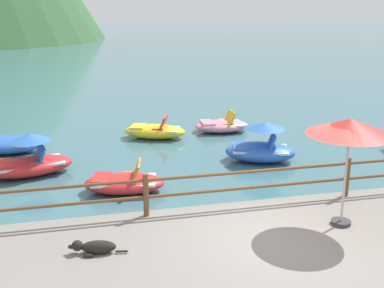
# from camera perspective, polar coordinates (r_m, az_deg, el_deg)

# --- Properties ---
(ground_plane) EXTENTS (200.00, 200.00, 0.00)m
(ground_plane) POSITION_cam_1_polar(r_m,az_deg,el_deg) (48.14, -9.31, 10.43)
(ground_plane) COLOR #3D6B75
(dock_railing) EXTENTS (23.92, 0.12, 0.95)m
(dock_railing) POSITION_cam_1_polar(r_m,az_deg,el_deg) (10.68, 7.20, -4.45)
(dock_railing) COLOR brown
(dock_railing) RESTS_ON promenade_dock
(beach_umbrella) EXTENTS (1.70, 1.70, 2.24)m
(beach_umbrella) POSITION_cam_1_polar(r_m,az_deg,el_deg) (9.72, 18.47, 1.80)
(beach_umbrella) COLOR #B2B2B7
(beach_umbrella) RESTS_ON promenade_dock
(dog_resting) EXTENTS (1.07, 0.42, 0.26)m
(dog_resting) POSITION_cam_1_polar(r_m,az_deg,el_deg) (8.99, -11.64, -12.04)
(dog_resting) COLOR black
(dog_resting) RESTS_ON promenade_dock
(pedal_boat_0) EXTENTS (2.30, 1.53, 0.83)m
(pedal_boat_0) POSITION_cam_1_polar(r_m,az_deg,el_deg) (12.66, -8.20, -4.63)
(pedal_boat_0) COLOR red
(pedal_boat_0) RESTS_ON ground
(pedal_boat_1) EXTENTS (2.75, 1.93, 0.88)m
(pedal_boat_1) POSITION_cam_1_polar(r_m,az_deg,el_deg) (17.05, -21.68, -0.00)
(pedal_boat_1) COLOR blue
(pedal_boat_1) RESTS_ON ground
(pedal_boat_2) EXTENTS (2.52, 1.97, 1.28)m
(pedal_boat_2) POSITION_cam_1_polar(r_m,az_deg,el_deg) (15.09, 8.26, -0.43)
(pedal_boat_2) COLOR blue
(pedal_boat_2) RESTS_ON ground
(pedal_boat_3) EXTENTS (2.74, 1.78, 1.24)m
(pedal_boat_3) POSITION_cam_1_polar(r_m,az_deg,el_deg) (14.49, -19.12, -2.05)
(pedal_boat_3) COLOR red
(pedal_boat_3) RESTS_ON ground
(pedal_boat_4) EXTENTS (2.17, 1.34, 0.82)m
(pedal_boat_4) POSITION_cam_1_polar(r_m,az_deg,el_deg) (18.53, 3.57, 2.23)
(pedal_boat_4) COLOR pink
(pedal_boat_4) RESTS_ON ground
(pedal_boat_5) EXTENTS (2.53, 1.83, 0.86)m
(pedal_boat_5) POSITION_cam_1_polar(r_m,az_deg,el_deg) (17.63, -4.53, 1.58)
(pedal_boat_5) COLOR yellow
(pedal_boat_5) RESTS_ON ground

